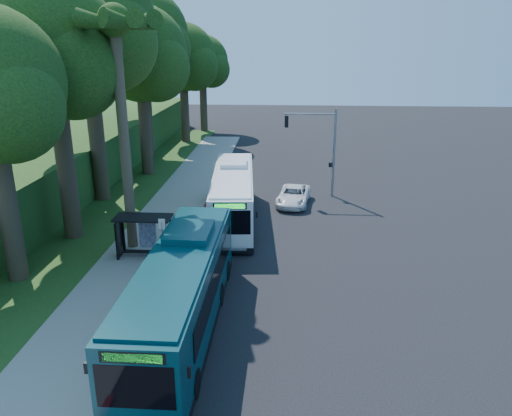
# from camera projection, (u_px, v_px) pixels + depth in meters

# --- Properties ---
(ground) EXTENTS (140.00, 140.00, 0.00)m
(ground) POSITION_uv_depth(u_px,v_px,m) (268.00, 241.00, 31.38)
(ground) COLOR black
(ground) RESTS_ON ground
(sidewalk) EXTENTS (4.50, 70.00, 0.12)m
(sidewalk) POSITION_uv_depth(u_px,v_px,m) (154.00, 238.00, 31.79)
(sidewalk) COLOR gray
(sidewalk) RESTS_ON ground
(red_curb) EXTENTS (0.25, 30.00, 0.13)m
(red_curb) POSITION_uv_depth(u_px,v_px,m) (176.00, 265.00, 27.87)
(red_curb) COLOR maroon
(red_curb) RESTS_ON ground
(grass_verge) EXTENTS (8.00, 70.00, 0.06)m
(grass_verge) POSITION_uv_depth(u_px,v_px,m) (95.00, 211.00, 36.86)
(grass_verge) COLOR #234719
(grass_verge) RESTS_ON ground
(bus_shelter) EXTENTS (3.20, 1.51, 2.55)m
(bus_shelter) POSITION_uv_depth(u_px,v_px,m) (140.00, 228.00, 28.52)
(bus_shelter) COLOR black
(bus_shelter) RESTS_ON ground
(stop_sign_pole) EXTENTS (0.35, 0.06, 3.17)m
(stop_sign_pole) POSITION_uv_depth(u_px,v_px,m) (163.00, 238.00, 26.30)
(stop_sign_pole) COLOR gray
(stop_sign_pole) RESTS_ON ground
(traffic_signal_pole) EXTENTS (4.10, 0.30, 7.00)m
(traffic_signal_pole) POSITION_uv_depth(u_px,v_px,m) (322.00, 142.00, 39.21)
(traffic_signal_pole) COLOR gray
(traffic_signal_pole) RESTS_ON ground
(palm_tree) EXTENTS (4.20, 4.20, 14.40)m
(palm_tree) POSITION_uv_depth(u_px,v_px,m) (115.00, 33.00, 26.49)
(palm_tree) COLOR #4C3F2D
(palm_tree) RESTS_ON ground
(tree_0) EXTENTS (8.40, 8.00, 15.70)m
(tree_0) POSITION_uv_depth(u_px,v_px,m) (53.00, 55.00, 28.52)
(tree_0) COLOR #382B1E
(tree_0) RESTS_ON ground
(tree_1) EXTENTS (10.50, 10.00, 18.26)m
(tree_1) POSITION_uv_depth(u_px,v_px,m) (87.00, 30.00, 35.65)
(tree_1) COLOR #382B1E
(tree_1) RESTS_ON ground
(tree_2) EXTENTS (8.82, 8.40, 15.12)m
(tree_2) POSITION_uv_depth(u_px,v_px,m) (141.00, 59.00, 43.86)
(tree_2) COLOR #382B1E
(tree_2) RESTS_ON ground
(tree_3) EXTENTS (10.08, 9.60, 17.28)m
(tree_3) POSITION_uv_depth(u_px,v_px,m) (143.00, 41.00, 51.06)
(tree_3) COLOR #382B1E
(tree_3) RESTS_ON ground
(tree_4) EXTENTS (8.40, 8.00, 14.14)m
(tree_4) POSITION_uv_depth(u_px,v_px,m) (183.00, 61.00, 59.20)
(tree_4) COLOR #382B1E
(tree_4) RESTS_ON ground
(tree_5) EXTENTS (7.35, 7.00, 12.86)m
(tree_5) POSITION_uv_depth(u_px,v_px,m) (203.00, 64.00, 66.96)
(tree_5) COLOR #382B1E
(tree_5) RESTS_ON ground
(white_bus) EXTENTS (3.68, 12.79, 3.76)m
(white_bus) POSITION_uv_depth(u_px,v_px,m) (233.00, 194.00, 34.70)
(white_bus) COLOR white
(white_bus) RESTS_ON ground
(teal_bus) EXTENTS (2.90, 13.14, 3.91)m
(teal_bus) POSITION_uv_depth(u_px,v_px,m) (182.00, 290.00, 21.23)
(teal_bus) COLOR #0B363E
(teal_bus) RESTS_ON ground
(pickup) EXTENTS (2.93, 5.18, 1.36)m
(pickup) POSITION_uv_depth(u_px,v_px,m) (294.00, 196.00, 38.33)
(pickup) COLOR white
(pickup) RESTS_ON ground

